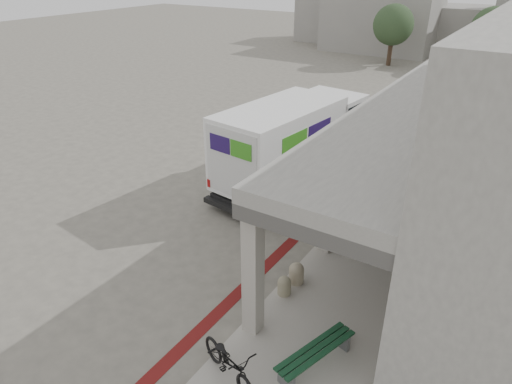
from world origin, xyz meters
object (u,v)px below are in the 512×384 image
Objects in this scene: fedex_truck at (294,140)px; utility_cabinet at (446,223)px; bench at (316,354)px; bicycle_black at (229,362)px.

fedex_truck is 7.93× the size of utility_cabinet.
bench is 6.94m from utility_cabinet.
fedex_truck is 4.30× the size of bicycle_black.
fedex_truck is 6.28m from utility_cabinet.
utility_cabinet reaches higher than bench.
bench is at bearing -109.04° from utility_cabinet.
bicycle_black is (-1.35, -1.29, 0.14)m from bench.
fedex_truck is 3.81× the size of bench.
bench is at bearing -24.89° from bicycle_black.
bench is 2.08× the size of utility_cabinet.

